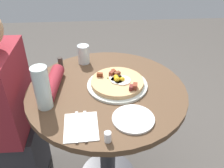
{
  "coord_description": "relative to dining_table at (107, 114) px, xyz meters",
  "views": [
    {
      "loc": [
        1.0,
        -0.04,
        1.44
      ],
      "look_at": [
        -0.01,
        0.03,
        0.75
      ],
      "focal_mm": 38.84,
      "sensor_mm": 36.0,
      "label": 1
    }
  ],
  "objects": [
    {
      "name": "dining_table",
      "position": [
        0.0,
        0.0,
        0.0
      ],
      "size": [
        0.81,
        0.81,
        0.73
      ],
      "color": "brown",
      "rests_on": "ground_plane"
    },
    {
      "name": "pepper_shaker",
      "position": [
        -0.25,
        -0.26,
        0.2
      ],
      "size": [
        0.03,
        0.03,
        0.05
      ],
      "primitive_type": "cylinder",
      "color": "#3F3833",
      "rests_on": "dining_table"
    },
    {
      "name": "napkin",
      "position": [
        0.27,
        -0.12,
        0.17
      ],
      "size": [
        0.18,
        0.15,
        0.0
      ],
      "primitive_type": "cube",
      "rotation": [
        0.0,
        0.0,
        0.05
      ],
      "color": "white",
      "rests_on": "dining_table"
    },
    {
      "name": "knife",
      "position": [
        0.26,
        -0.1,
        0.18
      ],
      "size": [
        0.18,
        0.02,
        0.0
      ],
      "primitive_type": "cube",
      "rotation": [
        0.0,
        0.0,
        0.05
      ],
      "color": "silver",
      "rests_on": "napkin"
    },
    {
      "name": "breakfast_pizza",
      "position": [
        -0.02,
        0.06,
        0.2
      ],
      "size": [
        0.27,
        0.27,
        0.05
      ],
      "color": "tan",
      "rests_on": "pizza_plate"
    },
    {
      "name": "fork",
      "position": [
        0.27,
        -0.14,
        0.18
      ],
      "size": [
        0.18,
        0.02,
        0.0
      ],
      "primitive_type": "cube",
      "rotation": [
        0.0,
        0.0,
        0.05
      ],
      "color": "silver",
      "rests_on": "napkin"
    },
    {
      "name": "water_glass",
      "position": [
        -0.28,
        -0.12,
        0.23
      ],
      "size": [
        0.07,
        0.07,
        0.11
      ],
      "primitive_type": "cylinder",
      "color": "silver",
      "rests_on": "dining_table"
    },
    {
      "name": "salt_shaker",
      "position": [
        0.35,
        -0.01,
        0.2
      ],
      "size": [
        0.03,
        0.03,
        0.05
      ],
      "primitive_type": "cylinder",
      "color": "white",
      "rests_on": "dining_table"
    },
    {
      "name": "bread_plate",
      "position": [
        0.24,
        0.1,
        0.18
      ],
      "size": [
        0.18,
        0.18,
        0.01
      ],
      "primitive_type": "cylinder",
      "color": "white",
      "rests_on": "dining_table"
    },
    {
      "name": "water_bottle",
      "position": [
        0.12,
        -0.29,
        0.28
      ],
      "size": [
        0.07,
        0.07,
        0.21
      ],
      "primitive_type": "cylinder",
      "color": "silver",
      "rests_on": "dining_table"
    },
    {
      "name": "pizza_plate",
      "position": [
        -0.02,
        0.06,
        0.18
      ],
      "size": [
        0.31,
        0.31,
        0.01
      ],
      "primitive_type": "cylinder",
      "color": "silver",
      "rests_on": "dining_table"
    },
    {
      "name": "person_seated",
      "position": [
        -0.05,
        -0.54,
        -0.05
      ],
      "size": [
        0.38,
        0.47,
        1.14
      ],
      "color": "#2D2D33",
      "rests_on": "ground_plane"
    }
  ]
}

